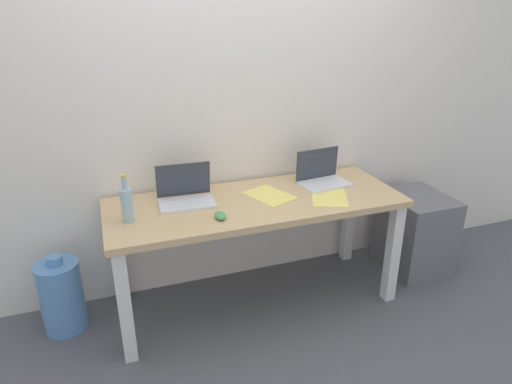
{
  "coord_description": "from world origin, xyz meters",
  "views": [
    {
      "loc": [
        -0.83,
        -2.34,
        1.8
      ],
      "look_at": [
        0.0,
        0.0,
        0.77
      ],
      "focal_mm": 31.59,
      "sensor_mm": 36.0,
      "label": 1
    }
  ],
  "objects": [
    {
      "name": "ground_plane",
      "position": [
        0.0,
        0.0,
        0.0
      ],
      "size": [
        8.0,
        8.0,
        0.0
      ],
      "primitive_type": "plane",
      "color": "#515459"
    },
    {
      "name": "back_wall",
      "position": [
        0.0,
        0.4,
        1.3
      ],
      "size": [
        5.2,
        0.08,
        2.6
      ],
      "primitive_type": "cube",
      "color": "silver",
      "rests_on": "ground"
    },
    {
      "name": "desk",
      "position": [
        0.0,
        0.0,
        0.62
      ],
      "size": [
        1.77,
        0.67,
        0.72
      ],
      "color": "tan",
      "rests_on": "ground"
    },
    {
      "name": "laptop_left",
      "position": [
        -0.41,
        0.1,
        0.77
      ],
      "size": [
        0.33,
        0.24,
        0.23
      ],
      "color": "silver",
      "rests_on": "desk"
    },
    {
      "name": "laptop_right",
      "position": [
        0.49,
        0.1,
        0.77
      ],
      "size": [
        0.33,
        0.25,
        0.22
      ],
      "color": "silver",
      "rests_on": "desk"
    },
    {
      "name": "beer_bottle",
      "position": [
        -0.75,
        -0.04,
        0.82
      ],
      "size": [
        0.06,
        0.06,
        0.27
      ],
      "color": "#99B7C1",
      "rests_on": "desk"
    },
    {
      "name": "computer_mouse",
      "position": [
        -0.27,
        -0.18,
        0.74
      ],
      "size": [
        0.06,
        0.1,
        0.03
      ],
      "primitive_type": "ellipsoid",
      "rotation": [
        0.0,
        0.0,
        0.0
      ],
      "color": "#4C9E56",
      "rests_on": "desk"
    },
    {
      "name": "paper_sheet_near_back",
      "position": [
        0.1,
        0.03,
        0.72
      ],
      "size": [
        0.3,
        0.35,
        0.0
      ],
      "primitive_type": "cube",
      "rotation": [
        0.0,
        0.0,
        0.38
      ],
      "color": "#F4E06B",
      "rests_on": "desk"
    },
    {
      "name": "paper_sheet_front_right",
      "position": [
        0.43,
        -0.11,
        0.72
      ],
      "size": [
        0.31,
        0.35,
        0.0
      ],
      "primitive_type": "cube",
      "rotation": [
        0.0,
        0.0,
        -0.41
      ],
      "color": "#F4E06B",
      "rests_on": "desk"
    },
    {
      "name": "water_cooler_jug",
      "position": [
        -1.17,
        0.13,
        0.22
      ],
      "size": [
        0.25,
        0.25,
        0.49
      ],
      "color": "#598CC6",
      "rests_on": "ground"
    },
    {
      "name": "filing_cabinet",
      "position": [
        1.23,
        0.01,
        0.28
      ],
      "size": [
        0.4,
        0.48,
        0.56
      ],
      "primitive_type": "cube",
      "color": "slate",
      "rests_on": "ground"
    }
  ]
}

